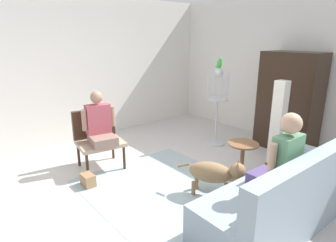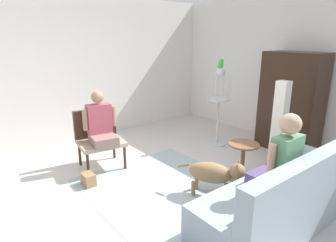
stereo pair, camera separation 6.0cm
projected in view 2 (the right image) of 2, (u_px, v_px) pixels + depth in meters
ground_plane at (179, 191)px, 4.04m from camera, size 7.16×7.16×0.00m
back_wall at (301, 72)px, 5.46m from camera, size 6.44×0.12×2.86m
left_wall at (97, 68)px, 6.03m from camera, size 0.12×6.57×2.86m
area_rug at (177, 195)px, 3.92m from camera, size 2.74×2.01×0.01m
couch at (282, 201)px, 3.21m from camera, size 0.87×2.07×0.94m
armchair at (98, 134)px, 4.74m from camera, size 0.70×0.78×0.93m
person_on_couch at (281, 160)px, 3.09m from camera, size 0.48×0.52×0.89m
person_on_armchair at (100, 123)px, 4.53m from camera, size 0.52×0.53×0.82m
round_end_table at (243, 160)px, 4.28m from camera, size 0.45×0.45×0.58m
dog at (214, 173)px, 3.83m from camera, size 0.83×0.54×0.55m
bird_cage_stand at (219, 104)px, 5.55m from camera, size 0.43×0.43×1.51m
parrot at (221, 63)px, 5.32m from camera, size 0.17×0.10×0.19m
column_lamp at (279, 126)px, 4.58m from camera, size 0.20×0.20×1.43m
armoire_cabinet at (291, 103)px, 5.29m from camera, size 1.04×0.56×1.82m
handbag at (88, 179)px, 4.18m from camera, size 0.23×0.15×0.18m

